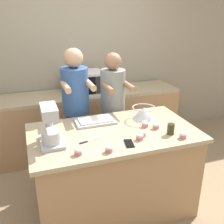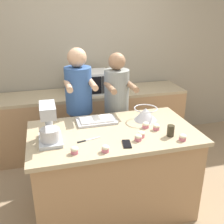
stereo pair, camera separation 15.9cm
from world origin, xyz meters
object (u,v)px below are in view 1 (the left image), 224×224
at_px(cell_phone, 129,143).
at_px(cupcake_0, 142,133).
at_px(baking_tray, 95,121).
at_px(stand_mixer, 50,127).
at_px(drinking_glass, 171,129).
at_px(cupcake_3, 156,126).
at_px(cupcake_4, 140,137).
at_px(person_left, 76,114).
at_px(cupcake_1, 145,124).
at_px(cupcake_2, 109,149).
at_px(microwave_oven, 83,83).
at_px(mixing_bowl, 144,113).
at_px(person_right, 113,112).
at_px(cupcake_5, 183,135).
at_px(knife, 89,141).
at_px(cupcake_6, 78,151).

height_order(cell_phone, cupcake_0, cupcake_0).
bearing_deg(baking_tray, stand_mixer, -146.82).
bearing_deg(stand_mixer, cell_phone, -19.20).
relative_size(stand_mixer, drinking_glass, 3.40).
bearing_deg(drinking_glass, baking_tray, 140.68).
xyz_separation_m(cupcake_3, cupcake_4, (-0.25, -0.16, 0.00)).
distance_m(person_left, stand_mixer, 0.83).
height_order(cupcake_1, cupcake_2, same).
height_order(microwave_oven, cupcake_3, microwave_oven).
height_order(mixing_bowl, cupcake_0, mixing_bowl).
height_order(person_right, cell_phone, person_right).
height_order(person_left, cupcake_0, person_left).
bearing_deg(drinking_glass, person_left, 128.63).
distance_m(cupcake_1, cupcake_3, 0.11).
bearing_deg(microwave_oven, cupcake_0, -82.26).
bearing_deg(drinking_glass, cupcake_0, 170.23).
distance_m(person_left, person_right, 0.45).
bearing_deg(cupcake_4, mixing_bowl, 60.57).
bearing_deg(baking_tray, drinking_glass, -39.32).
xyz_separation_m(drinking_glass, cupcake_5, (0.07, -0.11, -0.02)).
height_order(knife, cupcake_0, cupcake_0).
relative_size(person_right, cupcake_1, 23.44).
bearing_deg(cupcake_1, person_right, 98.93).
relative_size(microwave_oven, cupcake_0, 8.39).
xyz_separation_m(person_left, microwave_oven, (0.24, 0.67, 0.18)).
bearing_deg(cupcake_3, person_left, 130.94).
relative_size(baking_tray, cupcake_3, 6.21).
distance_m(stand_mixer, cupcake_6, 0.34).
height_order(microwave_oven, cupcake_2, microwave_oven).
relative_size(cell_phone, cupcake_2, 2.33).
xyz_separation_m(cupcake_0, cupcake_1, (0.11, 0.18, 0.00)).
xyz_separation_m(microwave_oven, cupcake_1, (0.32, -1.34, -0.11)).
bearing_deg(knife, drinking_glass, -8.29).
xyz_separation_m(mixing_bowl, drinking_glass, (0.09, -0.41, -0.02)).
bearing_deg(knife, microwave_oven, 78.93).
xyz_separation_m(cupcake_0, cupcake_5, (0.33, -0.16, 0.00)).
bearing_deg(cell_phone, drinking_glass, 6.58).
distance_m(person_right, cupcake_1, 0.69).
height_order(stand_mixer, cupcake_5, stand_mixer).
height_order(cupcake_0, cupcake_3, same).
distance_m(stand_mixer, cupcake_3, 1.01).
xyz_separation_m(person_right, drinking_glass, (0.26, -0.89, 0.14)).
bearing_deg(microwave_oven, person_left, -109.40).
distance_m(person_right, cell_phone, 0.96).
relative_size(person_left, drinking_glass, 15.50).
bearing_deg(cupcake_6, microwave_oven, 75.59).
distance_m(microwave_oven, cupcake_6, 1.71).
bearing_deg(baking_tray, cupcake_0, -53.55).
xyz_separation_m(cell_phone, cupcake_1, (0.28, 0.27, 0.02)).
bearing_deg(microwave_oven, person_right, -72.37).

